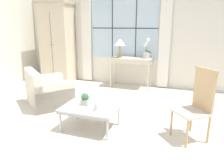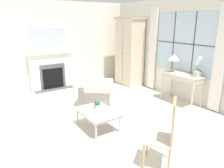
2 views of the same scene
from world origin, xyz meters
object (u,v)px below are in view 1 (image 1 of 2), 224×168
Objects in this scene: armoire at (57,43)px; armchair_upholstered at (48,92)px; potted_orchid at (146,51)px; coffee_table at (90,109)px; table_lamp at (120,43)px; console_table at (131,61)px; side_chair_wooden at (198,102)px; potted_plant_small at (85,99)px; pillar_candle at (96,107)px.

armoire reaches higher than armchair_upholstered.
armoire is 1.82× the size of armchair_upholstered.
coffee_table is (-0.39, -2.70, -0.67)m from potted_orchid.
table_lamp is 0.56× the size of coffee_table.
console_table is (2.26, 0.04, -0.43)m from armoire.
side_chair_wooden is at bearing -55.20° from console_table.
potted_plant_small is at bearing -174.13° from side_chair_wooden.
armoire reaches higher than coffee_table.
console_table reaches higher than pillar_candle.
armoire is 4.60m from side_chair_wooden.
table_lamp is 2.87m from pillar_candle.
console_table is at bearing 55.69° from armchair_upholstered.
coffee_table is at bearing -28.01° from potted_plant_small.
pillar_candle is at bearing -31.66° from potted_plant_small.
console_table reaches higher than coffee_table.
side_chair_wooden is at bearing 8.53° from coffee_table.
potted_orchid is (0.71, 0.09, -0.20)m from table_lamp.
armchair_upholstered is at bearing -124.31° from console_table.
pillar_candle is at bearing -79.94° from table_lamp.
potted_orchid reaches higher than side_chair_wooden.
armoire reaches higher than potted_orchid.
console_table is 5.50× the size of potted_plant_small.
armoire is at bearing 131.18° from coffee_table.
armoire reaches higher than side_chair_wooden.
potted_orchid is at bearing 2.19° from armoire.
potted_plant_small is (-0.12, 0.07, 0.14)m from coffee_table.
armchair_upholstered is at bearing 152.10° from coffee_table.
table_lamp is 2.77m from coffee_table.
console_table is 1.01× the size of side_chair_wooden.
side_chair_wooden is at bearing 13.41° from pillar_candle.
table_lamp reaches higher than armchair_upholstered.
console_table is 2.76m from pillar_candle.
potted_plant_small reaches higher than pillar_candle.
potted_orchid is (2.66, 0.10, -0.14)m from armoire.
pillar_candle is at bearing -34.29° from coffee_table.
pillar_candle is (2.43, -2.70, -0.72)m from armoire.
potted_plant_small is (1.20, -0.64, 0.21)m from armchair_upholstered.
table_lamp is 2.35m from armchair_upholstered.
armchair_upholstered is 9.55× the size of pillar_candle.
armchair_upholstered is 1.50m from coffee_table.
side_chair_wooden is 1.69m from coffee_table.
side_chair_wooden is (2.98, -0.46, 0.32)m from armchair_upholstered.
potted_orchid reaches higher than console_table.
coffee_table is (-1.65, -0.25, -0.25)m from side_chair_wooden.
console_table is 2.08× the size of potted_orchid.
potted_orchid is at bearing 49.28° from armchair_upholstered.
side_chair_wooden is at bearing 5.87° from potted_plant_small.
console_table is at bearing 93.49° from pillar_candle.
armchair_upholstered is at bearing 151.38° from pillar_candle.
potted_orchid is 0.42× the size of armchair_upholstered.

